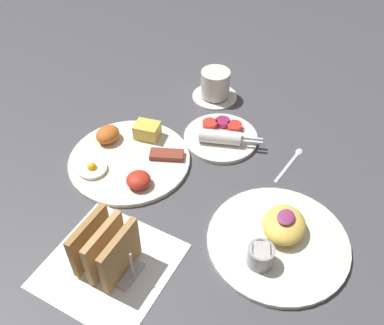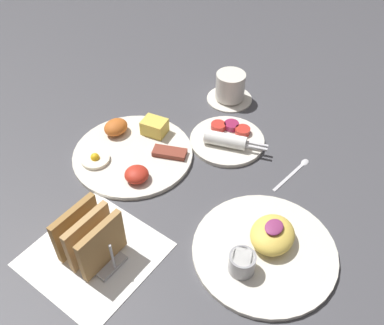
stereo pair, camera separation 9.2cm
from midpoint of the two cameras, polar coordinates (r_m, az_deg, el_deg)
The scene contains 8 objects.
ground_plane at distance 0.89m, azimuth 4.03°, elevation -5.10°, with size 3.00×3.00×0.00m, color #47474C.
napkin_flat at distance 0.82m, azimuth -9.74°, elevation -12.13°, with size 0.22×0.22×0.00m.
plate_breakfast at distance 0.98m, azimuth -5.22°, elevation 1.44°, with size 0.27×0.27×0.05m.
plate_condiments at distance 1.02m, azimuth 7.33°, elevation 3.01°, with size 0.18×0.19×0.04m.
plate_foreground at distance 0.82m, azimuth 12.92°, elevation -11.18°, with size 0.27×0.27×0.06m.
toast_rack at distance 0.78m, azimuth -10.19°, elevation -10.10°, with size 0.10×0.12×0.10m.
coffee_cup at distance 1.14m, azimuth 7.47°, elevation 9.71°, with size 0.12×0.12×0.08m.
teaspoon at distance 0.99m, azimuth 16.46°, elevation -0.95°, with size 0.13×0.03×0.01m.
Camera 2 is at (-0.48, -0.33, 0.68)m, focal length 40.00 mm.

